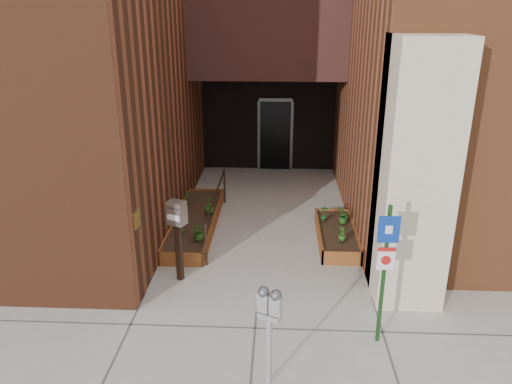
# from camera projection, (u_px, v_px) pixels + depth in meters

# --- Properties ---
(ground) EXTENTS (80.00, 80.00, 0.00)m
(ground) POSITION_uv_depth(u_px,v_px,m) (258.00, 294.00, 8.82)
(ground) COLOR #9E9991
(ground) RESTS_ON ground
(planter_left) EXTENTS (0.90, 3.60, 0.30)m
(planter_left) POSITION_uv_depth(u_px,v_px,m) (195.00, 223.00, 11.37)
(planter_left) COLOR brown
(planter_left) RESTS_ON ground
(planter_right) EXTENTS (0.80, 2.20, 0.30)m
(planter_right) POSITION_uv_depth(u_px,v_px,m) (336.00, 235.00, 10.76)
(planter_right) COLOR brown
(planter_right) RESTS_ON ground
(handrail) EXTENTS (0.04, 3.34, 0.90)m
(handrail) POSITION_uv_depth(u_px,v_px,m) (216.00, 199.00, 11.09)
(handrail) COLOR black
(handrail) RESTS_ON ground
(parking_meter) EXTENTS (0.34, 0.24, 1.47)m
(parking_meter) POSITION_uv_depth(u_px,v_px,m) (270.00, 311.00, 6.36)
(parking_meter) COLOR #B4B3B6
(parking_meter) RESTS_ON ground
(sign_post) EXTENTS (0.30, 0.08, 2.23)m
(sign_post) POSITION_uv_depth(u_px,v_px,m) (385.00, 261.00, 7.12)
(sign_post) COLOR #153914
(sign_post) RESTS_ON ground
(payment_dropbox) EXTENTS (0.37, 0.33, 1.56)m
(payment_dropbox) POSITION_uv_depth(u_px,v_px,m) (177.00, 224.00, 8.91)
(payment_dropbox) COLOR black
(payment_dropbox) RESTS_ON ground
(shrub_left_a) EXTENTS (0.40, 0.40, 0.36)m
(shrub_left_a) POSITION_uv_depth(u_px,v_px,m) (199.00, 231.00, 10.14)
(shrub_left_a) COLOR #285E1A
(shrub_left_a) RESTS_ON planter_left
(shrub_left_b) EXTENTS (0.25, 0.25, 0.33)m
(shrub_left_b) POSITION_uv_depth(u_px,v_px,m) (180.00, 229.00, 10.29)
(shrub_left_b) COLOR #27601B
(shrub_left_b) RESTS_ON planter_left
(shrub_left_c) EXTENTS (0.30, 0.30, 0.39)m
(shrub_left_c) POSITION_uv_depth(u_px,v_px,m) (209.00, 205.00, 11.42)
(shrub_left_c) COLOR #295F1B
(shrub_left_c) RESTS_ON planter_left
(shrub_left_d) EXTENTS (0.23, 0.23, 0.33)m
(shrub_left_d) POSITION_uv_depth(u_px,v_px,m) (187.00, 198.00, 11.90)
(shrub_left_d) COLOR #175217
(shrub_left_d) RESTS_ON planter_left
(shrub_right_a) EXTENTS (0.23, 0.23, 0.30)m
(shrub_right_a) POSITION_uv_depth(u_px,v_px,m) (343.00, 234.00, 10.10)
(shrub_right_a) COLOR #2D611B
(shrub_right_a) RESTS_ON planter_right
(shrub_right_b) EXTENTS (0.22, 0.22, 0.38)m
(shrub_right_b) POSITION_uv_depth(u_px,v_px,m) (324.00, 213.00, 11.01)
(shrub_right_b) COLOR #1B6121
(shrub_right_b) RESTS_ON planter_right
(shrub_right_c) EXTENTS (0.41, 0.41, 0.34)m
(shrub_right_c) POSITION_uv_depth(u_px,v_px,m) (343.00, 216.00, 10.90)
(shrub_right_c) COLOR #1F601B
(shrub_right_c) RESTS_ON planter_right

